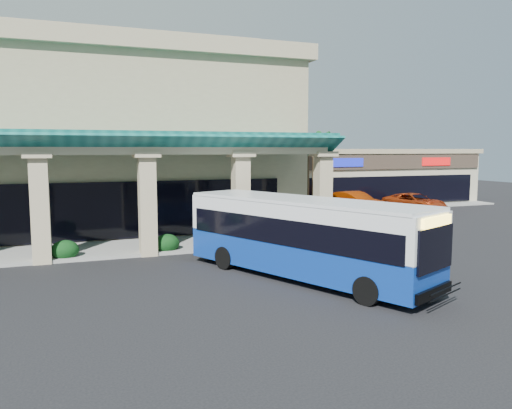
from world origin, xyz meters
name	(u,v)px	position (x,y,z in m)	size (l,w,h in m)	color
ground	(248,276)	(0.00, 0.00, 0.00)	(110.00, 110.00, 0.00)	black
main_building	(37,136)	(-8.00, 16.00, 5.67)	(30.80, 14.80, 11.35)	tan
arcade	(29,194)	(-8.00, 6.80, 2.85)	(30.00, 6.20, 5.70)	#0F5C58
strip_mall	(340,175)	(18.00, 24.00, 2.45)	(22.50, 12.50, 4.90)	beige
palm_0	(314,174)	(8.50, 11.00, 3.30)	(2.40, 2.40, 6.60)	#103C13
palm_1	(307,177)	(9.50, 14.00, 2.90)	(2.40, 2.40, 5.80)	#103C13
broadleaf_tree	(256,181)	(7.50, 19.00, 2.41)	(2.60, 2.60, 4.81)	black
transit_bus	(303,239)	(1.84, -1.00, 1.51)	(2.52, 10.83, 3.03)	#0E369E
pedestrian	(422,258)	(5.87, -2.85, 0.86)	(0.63, 0.41, 1.71)	#465364
car_silver	(317,207)	(10.24, 13.84, 0.76)	(1.79, 4.44, 1.51)	#931000
car_white	(354,203)	(13.74, 14.54, 0.85)	(1.81, 5.19, 1.71)	#882903
car_gray	(414,202)	(19.10, 14.37, 0.72)	(2.38, 5.17, 1.44)	#A1320D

